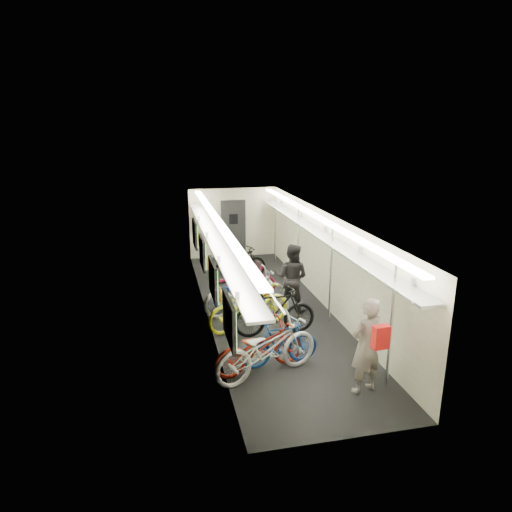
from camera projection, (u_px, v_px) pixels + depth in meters
name	position (u px, v px, depth m)	size (l,w,h in m)	color
train_car_shell	(247.00, 240.00, 11.56)	(10.00, 10.00, 10.00)	black
bicycle_0	(267.00, 348.00, 8.26)	(0.74, 2.12, 1.11)	silver
bicycle_1	(280.00, 343.00, 8.67)	(0.44, 1.55, 0.93)	navy
bicycle_2	(260.00, 347.00, 8.48)	(0.63, 1.81, 0.95)	#9E1F11
bicycle_3	(275.00, 312.00, 9.91)	(0.52, 1.83, 1.10)	black
bicycle_4	(249.00, 306.00, 10.27)	(0.70, 2.02, 1.06)	#F8F717
bicycle_5	(256.00, 299.00, 10.83)	(0.45, 1.58, 0.95)	silver
bicycle_6	(246.00, 292.00, 11.04)	(0.74, 2.11, 1.11)	#A8A6AB
bicycle_7	(243.00, 289.00, 11.45)	(0.46, 1.64, 0.99)	#1A3B9C
bicycle_8	(244.00, 282.00, 12.05)	(0.62, 1.76, 0.93)	maroon
bicycle_9	(240.00, 264.00, 13.40)	(0.49, 1.75, 1.05)	black
passenger_near	(366.00, 346.00, 7.70)	(0.63, 0.41, 1.73)	gray
passenger_mid	(292.00, 278.00, 11.19)	(0.83, 0.64, 1.70)	black
backpack	(381.00, 337.00, 7.09)	(0.26, 0.14, 0.38)	red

